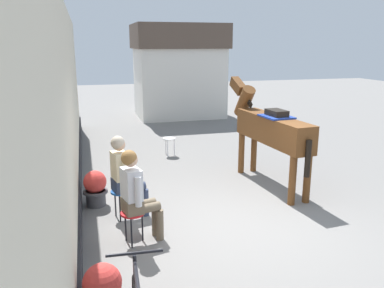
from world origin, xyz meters
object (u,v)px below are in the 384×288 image
saddled_horse_center (269,128)px  flower_planter_far (95,188)px  spare_stool_white (169,140)px  seated_visitor_near (136,192)px  seated_visitor_far (124,173)px

saddled_horse_center → flower_planter_far: size_ratio=4.68×
flower_planter_far → spare_stool_white: size_ratio=1.39×
seated_visitor_near → spare_stool_white: bearing=72.2°
seated_visitor_near → spare_stool_white: (1.40, 4.35, -0.38)m
flower_planter_far → seated_visitor_near: bearing=-70.9°
saddled_horse_center → spare_stool_white: saddled_horse_center is taller
seated_visitor_far → saddled_horse_center: (2.95, 0.87, 0.38)m
seated_visitor_near → spare_stool_white: seated_visitor_near is taller
flower_planter_far → spare_stool_white: bearing=55.6°
seated_visitor_far → saddled_horse_center: size_ratio=0.46×
seated_visitor_far → spare_stool_white: bearing=66.9°
seated_visitor_near → seated_visitor_far: 0.89m
flower_planter_far → spare_stool_white: 3.41m
seated_visitor_near → saddled_horse_center: saddled_horse_center is taller
seated_visitor_far → saddled_horse_center: saddled_horse_center is taller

